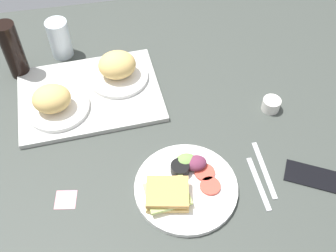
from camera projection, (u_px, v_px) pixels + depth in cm
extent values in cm
cube|color=#383D38|center=(163.00, 146.00, 122.53)|extent=(190.00, 150.00, 3.00)
cube|color=#B2B2AD|center=(90.00, 95.00, 132.70)|extent=(46.68, 35.34, 1.60)
cylinder|color=white|center=(58.00, 107.00, 127.27)|extent=(19.69, 19.69, 1.40)
ellipsoid|color=#DBB266|center=(51.00, 99.00, 123.18)|extent=(11.65, 10.06, 7.94)
cylinder|color=white|center=(118.00, 77.00, 135.80)|extent=(19.73, 19.73, 1.40)
ellipsoid|color=#DBB266|center=(117.00, 65.00, 132.24)|extent=(12.25, 10.58, 8.36)
cylinder|color=white|center=(186.00, 188.00, 110.94)|extent=(28.02, 28.02, 1.60)
cube|color=#DBB266|center=(167.00, 196.00, 107.56)|extent=(12.48, 10.89, 1.40)
cube|color=#B2C66B|center=(167.00, 194.00, 106.63)|extent=(11.79, 9.98, 1.00)
cube|color=tan|center=(167.00, 192.00, 105.69)|extent=(12.55, 10.98, 1.40)
cylinder|color=#D14738|center=(210.00, 186.00, 109.89)|extent=(5.60, 5.60, 0.80)
cylinder|color=#D14738|center=(205.00, 172.00, 112.61)|extent=(5.60, 5.60, 0.80)
cylinder|color=black|center=(180.00, 168.00, 112.10)|extent=(5.20, 5.20, 3.00)
cylinder|color=#EFEACC|center=(180.00, 166.00, 111.25)|extent=(4.26, 4.26, 0.60)
ellipsoid|color=#729E4C|center=(186.00, 161.00, 113.24)|extent=(6.00, 4.80, 3.60)
ellipsoid|color=#6B2D47|center=(196.00, 163.00, 112.85)|extent=(6.00, 4.80, 3.60)
cylinder|color=silver|center=(60.00, 39.00, 140.98)|extent=(7.41, 7.41, 13.72)
cylinder|color=black|center=(13.00, 50.00, 132.18)|extent=(6.40, 6.40, 20.27)
cylinder|color=silver|center=(271.00, 105.00, 128.36)|extent=(5.60, 5.60, 4.00)
cube|color=#B7B7BC|center=(259.00, 183.00, 112.49)|extent=(1.59, 17.01, 0.50)
cube|color=#B7B7BC|center=(264.00, 169.00, 115.32)|extent=(1.72, 19.02, 0.50)
cube|color=black|center=(311.00, 176.00, 113.79)|extent=(16.09, 13.21, 0.80)
cube|color=pink|center=(66.00, 200.00, 109.50)|extent=(6.43, 6.43, 0.12)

